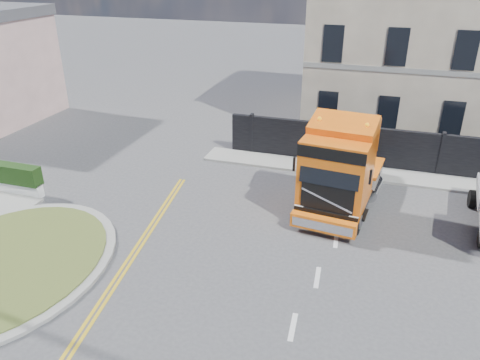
% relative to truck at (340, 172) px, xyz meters
% --- Properties ---
extents(ground, '(120.00, 120.00, 0.00)m').
position_rel_truck_xyz_m(ground, '(-2.96, -4.15, -1.71)').
color(ground, '#424244').
rests_on(ground, ground).
extents(traffic_island, '(6.80, 6.80, 0.17)m').
position_rel_truck_xyz_m(traffic_island, '(-9.96, -7.15, -1.63)').
color(traffic_island, gray).
rests_on(traffic_island, ground).
extents(hoarding_fence, '(18.80, 0.25, 2.00)m').
position_rel_truck_xyz_m(hoarding_fence, '(3.59, 4.85, -0.71)').
color(hoarding_fence, black).
rests_on(hoarding_fence, ground).
extents(georgian_building, '(12.30, 10.30, 12.80)m').
position_rel_truck_xyz_m(georgian_building, '(3.04, 12.35, 4.06)').
color(georgian_building, beige).
rests_on(georgian_building, ground).
extents(pavement_far, '(20.00, 1.60, 0.12)m').
position_rel_truck_xyz_m(pavement_far, '(3.04, 3.95, -1.65)').
color(pavement_far, gray).
rests_on(pavement_far, ground).
extents(truck, '(3.05, 6.60, 3.82)m').
position_rel_truck_xyz_m(truck, '(0.00, 0.00, 0.00)').
color(truck, black).
rests_on(truck, ground).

